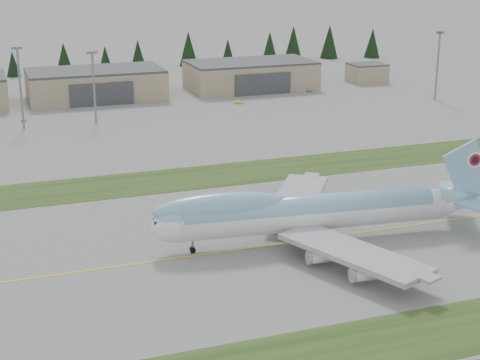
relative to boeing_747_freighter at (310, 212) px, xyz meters
name	(u,v)px	position (x,y,z in m)	size (l,w,h in m)	color
ground	(305,240)	(-0.65, 0.57, -5.88)	(7000.00, 7000.00, 0.00)	slate
grass_strip_near	(417,337)	(-0.65, -37.43, -5.88)	(400.00, 14.00, 0.08)	#274117
grass_strip_far	(228,174)	(-0.65, 45.57, -5.88)	(400.00, 18.00, 0.08)	#274117
taxiway_line_main	(305,240)	(-0.65, 0.57, -5.88)	(400.00, 0.40, 0.02)	yellow
boeing_747_freighter	(310,212)	(0.00, 0.00, 0.00)	(67.81, 58.13, 17.82)	white
hangar_center	(96,84)	(-15.65, 150.46, -0.49)	(48.00, 26.60, 10.80)	gray
hangar_right	(251,75)	(44.35, 150.46, -0.49)	(48.00, 26.60, 10.80)	gray
control_shed	(367,73)	(94.35, 148.57, -2.08)	(14.00, 12.00, 7.60)	gray
floodlight_masts	(64,73)	(-30.80, 111.20, 10.41)	(206.01, 10.32, 24.71)	gray
service_vehicle_a	(24,121)	(-43.24, 122.46, -5.88)	(1.62, 4.01, 1.37)	white
service_vehicle_b	(239,104)	(30.28, 124.81, -5.88)	(1.25, 3.56, 1.17)	#D5E93A
service_vehicle_c	(309,91)	(63.22, 137.50, -5.88)	(1.62, 3.99, 1.16)	#B9B9BE
conifer_belt	(130,53)	(9.70, 213.46, 1.48)	(271.93, 15.63, 16.87)	black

